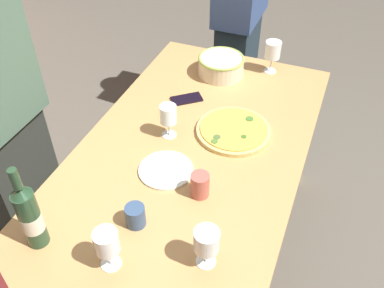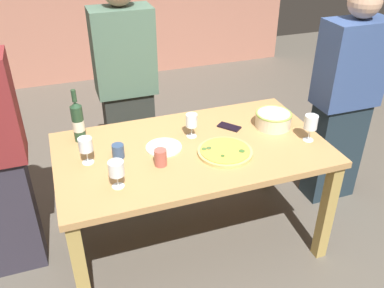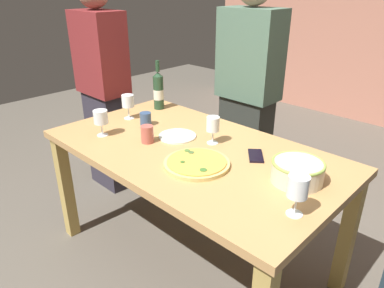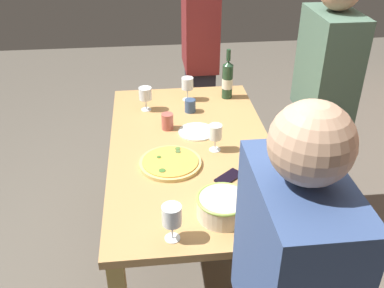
{
  "view_description": "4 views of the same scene",
  "coord_description": "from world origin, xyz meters",
  "px_view_note": "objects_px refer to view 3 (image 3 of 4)",
  "views": [
    {
      "loc": [
        -1.22,
        -0.48,
        1.93
      ],
      "look_at": [
        0.0,
        0.0,
        0.77
      ],
      "focal_mm": 39.98,
      "sensor_mm": 36.0,
      "label": 1
    },
    {
      "loc": [
        -0.69,
        -1.99,
        2.05
      ],
      "look_at": [
        0.0,
        0.0,
        0.77
      ],
      "focal_mm": 38.95,
      "sensor_mm": 36.0,
      "label": 2
    },
    {
      "loc": [
        1.21,
        -1.24,
        1.56
      ],
      "look_at": [
        0.0,
        0.0,
        0.77
      ],
      "focal_mm": 33.4,
      "sensor_mm": 36.0,
      "label": 3
    },
    {
      "loc": [
        2.03,
        -0.22,
        2.01
      ],
      "look_at": [
        0.0,
        0.0,
        0.77
      ],
      "focal_mm": 40.92,
      "sensor_mm": 36.0,
      "label": 4
    }
  ],
  "objects_px": {
    "dining_table": "(192,163)",
    "cell_phone": "(256,156)",
    "wine_glass_far_right": "(298,188)",
    "wine_glass_far_left": "(213,125)",
    "wine_glass_by_bottle": "(101,118)",
    "cup_ceramic": "(147,134)",
    "person_host": "(248,95)",
    "person_guest_right": "(104,90)",
    "side_plate": "(177,136)",
    "wine_bottle": "(158,90)",
    "pizza": "(197,163)",
    "cup_amber": "(146,119)",
    "serving_bowl": "(297,171)",
    "wine_glass_near_pizza": "(128,102)"
  },
  "relations": [
    {
      "from": "side_plate",
      "to": "cell_phone",
      "type": "xyz_separation_m",
      "value": [
        0.47,
        0.1,
        0.0
      ]
    },
    {
      "from": "cup_amber",
      "to": "person_guest_right",
      "type": "distance_m",
      "value": 0.7
    },
    {
      "from": "serving_bowl",
      "to": "wine_glass_near_pizza",
      "type": "relative_size",
      "value": 1.48
    },
    {
      "from": "wine_glass_near_pizza",
      "to": "side_plate",
      "type": "xyz_separation_m",
      "value": [
        0.44,
        0.01,
        -0.11
      ]
    },
    {
      "from": "cup_ceramic",
      "to": "person_host",
      "type": "relative_size",
      "value": 0.06
    },
    {
      "from": "pizza",
      "to": "side_plate",
      "type": "distance_m",
      "value": 0.36
    },
    {
      "from": "wine_glass_far_right",
      "to": "wine_glass_far_left",
      "type": "bearing_deg",
      "value": 157.15
    },
    {
      "from": "pizza",
      "to": "wine_glass_near_pizza",
      "type": "relative_size",
      "value": 2.04
    },
    {
      "from": "wine_glass_by_bottle",
      "to": "cup_ceramic",
      "type": "height_order",
      "value": "wine_glass_by_bottle"
    },
    {
      "from": "serving_bowl",
      "to": "cup_amber",
      "type": "distance_m",
      "value": 1.01
    },
    {
      "from": "wine_glass_far_left",
      "to": "wine_glass_far_right",
      "type": "xyz_separation_m",
      "value": [
        0.66,
        -0.28,
        0.01
      ]
    },
    {
      "from": "cup_amber",
      "to": "side_plate",
      "type": "relative_size",
      "value": 0.38
    },
    {
      "from": "wine_glass_by_bottle",
      "to": "person_host",
      "type": "relative_size",
      "value": 0.09
    },
    {
      "from": "cup_ceramic",
      "to": "pizza",
      "type": "bearing_deg",
      "value": -1.38
    },
    {
      "from": "serving_bowl",
      "to": "person_guest_right",
      "type": "bearing_deg",
      "value": 176.29
    },
    {
      "from": "person_host",
      "to": "person_guest_right",
      "type": "distance_m",
      "value": 1.08
    },
    {
      "from": "cup_amber",
      "to": "person_host",
      "type": "distance_m",
      "value": 0.79
    },
    {
      "from": "wine_glass_far_right",
      "to": "dining_table",
      "type": "bearing_deg",
      "value": 167.36
    },
    {
      "from": "wine_glass_far_right",
      "to": "person_host",
      "type": "bearing_deg",
      "value": 133.99
    },
    {
      "from": "side_plate",
      "to": "serving_bowl",
      "type": "bearing_deg",
      "value": 1.99
    },
    {
      "from": "cup_ceramic",
      "to": "wine_glass_near_pizza",
      "type": "bearing_deg",
      "value": 157.65
    },
    {
      "from": "pizza",
      "to": "cell_phone",
      "type": "relative_size",
      "value": 2.23
    },
    {
      "from": "wine_glass_near_pizza",
      "to": "pizza",
      "type": "bearing_deg",
      "value": -12.23
    },
    {
      "from": "cup_ceramic",
      "to": "cell_phone",
      "type": "height_order",
      "value": "cup_ceramic"
    },
    {
      "from": "wine_glass_far_left",
      "to": "side_plate",
      "type": "height_order",
      "value": "wine_glass_far_left"
    },
    {
      "from": "pizza",
      "to": "serving_bowl",
      "type": "xyz_separation_m",
      "value": [
        0.42,
        0.2,
        0.04
      ]
    },
    {
      "from": "side_plate",
      "to": "cup_amber",
      "type": "bearing_deg",
      "value": -177.83
    },
    {
      "from": "serving_bowl",
      "to": "wine_glass_far_left",
      "type": "bearing_deg",
      "value": 174.73
    },
    {
      "from": "wine_glass_near_pizza",
      "to": "cup_ceramic",
      "type": "height_order",
      "value": "wine_glass_near_pizza"
    },
    {
      "from": "dining_table",
      "to": "cell_phone",
      "type": "height_order",
      "value": "cell_phone"
    },
    {
      "from": "side_plate",
      "to": "person_guest_right",
      "type": "distance_m",
      "value": 0.96
    },
    {
      "from": "wine_glass_near_pizza",
      "to": "wine_glass_by_bottle",
      "type": "bearing_deg",
      "value": -66.87
    },
    {
      "from": "serving_bowl",
      "to": "wine_glass_near_pizza",
      "type": "xyz_separation_m",
      "value": [
        -1.18,
        -0.04,
        0.06
      ]
    },
    {
      "from": "cell_phone",
      "to": "dining_table",
      "type": "bearing_deg",
      "value": 166.5
    },
    {
      "from": "pizza",
      "to": "wine_glass_by_bottle",
      "type": "xyz_separation_m",
      "value": [
        -0.64,
        -0.11,
        0.1
      ]
    },
    {
      "from": "wine_glass_near_pizza",
      "to": "cup_ceramic",
      "type": "relative_size",
      "value": 1.63
    },
    {
      "from": "wine_bottle",
      "to": "wine_glass_by_bottle",
      "type": "xyz_separation_m",
      "value": [
        0.13,
        -0.54,
        -0.02
      ]
    },
    {
      "from": "wine_bottle",
      "to": "person_guest_right",
      "type": "distance_m",
      "value": 0.52
    },
    {
      "from": "serving_bowl",
      "to": "wine_glass_far_left",
      "type": "xyz_separation_m",
      "value": [
        -0.54,
        0.05,
        0.05
      ]
    },
    {
      "from": "wine_glass_by_bottle",
      "to": "cup_amber",
      "type": "height_order",
      "value": "wine_glass_by_bottle"
    },
    {
      "from": "person_guest_right",
      "to": "cup_amber",
      "type": "bearing_deg",
      "value": -2.81
    },
    {
      "from": "pizza",
      "to": "person_guest_right",
      "type": "bearing_deg",
      "value": 166.3
    },
    {
      "from": "serving_bowl",
      "to": "wine_glass_far_right",
      "type": "height_order",
      "value": "wine_glass_far_right"
    },
    {
      "from": "serving_bowl",
      "to": "wine_glass_near_pizza",
      "type": "height_order",
      "value": "wine_glass_near_pizza"
    },
    {
      "from": "wine_bottle",
      "to": "wine_glass_far_left",
      "type": "distance_m",
      "value": 0.68
    },
    {
      "from": "pizza",
      "to": "cup_amber",
      "type": "xyz_separation_m",
      "value": [
        -0.59,
        0.16,
        0.03
      ]
    },
    {
      "from": "cup_ceramic",
      "to": "person_guest_right",
      "type": "distance_m",
      "value": 0.94
    },
    {
      "from": "person_guest_right",
      "to": "cell_phone",
      "type": "bearing_deg",
      "value": 7.92
    },
    {
      "from": "wine_glass_far_left",
      "to": "wine_bottle",
      "type": "bearing_deg",
      "value": 164.51
    },
    {
      "from": "wine_glass_near_pizza",
      "to": "cell_phone",
      "type": "bearing_deg",
      "value": 7.06
    }
  ]
}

